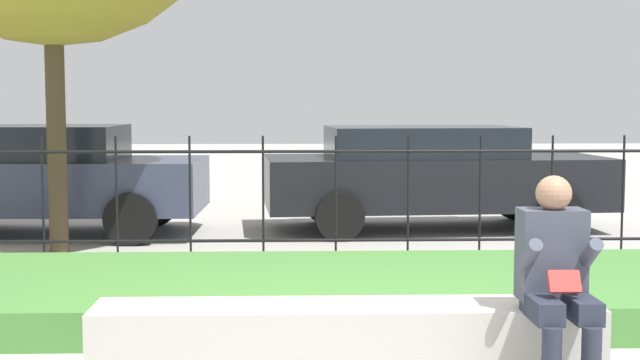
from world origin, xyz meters
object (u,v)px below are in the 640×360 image
Objects in this scene: stone_bench at (347,348)px; car_parked_left at (45,176)px; person_seated_reader at (557,276)px; car_parked_center at (432,174)px.

car_parked_left reaches higher than stone_bench.
car_parked_left is at bearing 126.04° from person_seated_reader.
car_parked_left reaches higher than car_parked_center.
stone_bench is 7.10m from car_parked_left.
car_parked_left reaches higher than person_seated_reader.
stone_bench is 6.67m from car_parked_center.
stone_bench is 1.33m from person_seated_reader.
person_seated_reader is 0.28× the size of car_parked_center.
car_parked_center is 5.05m from car_parked_left.
stone_bench is at bearing -59.14° from car_parked_left.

